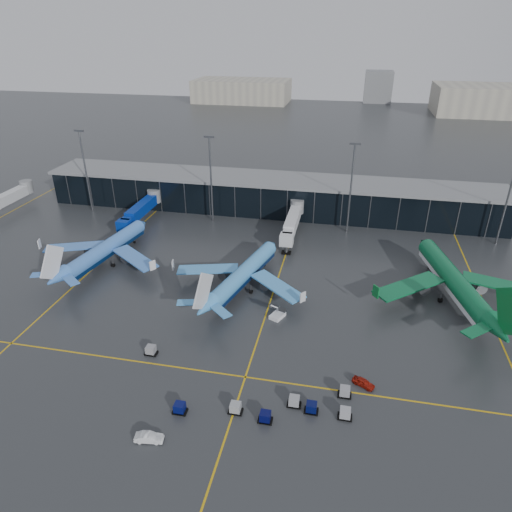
% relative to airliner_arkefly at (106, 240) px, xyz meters
% --- Properties ---
extents(ground, '(600.00, 600.00, 0.00)m').
position_rel_airliner_arkefly_xyz_m(ground, '(32.98, -18.99, -5.95)').
color(ground, '#282B2D').
rests_on(ground, ground).
extents(terminal_pier, '(142.00, 17.00, 10.70)m').
position_rel_airliner_arkefly_xyz_m(terminal_pier, '(32.98, 43.01, -0.53)').
color(terminal_pier, black).
rests_on(terminal_pier, ground).
extents(jet_bridges, '(94.00, 27.50, 7.20)m').
position_rel_airliner_arkefly_xyz_m(jet_bridges, '(-2.02, 24.00, -1.40)').
color(jet_bridges, '#595B60').
rests_on(jet_bridges, ground).
extents(flood_masts, '(203.00, 0.50, 25.50)m').
position_rel_airliner_arkefly_xyz_m(flood_masts, '(37.98, 31.01, 7.86)').
color(flood_masts, '#595B60').
rests_on(flood_masts, ground).
extents(distant_hangars, '(260.00, 71.00, 22.00)m').
position_rel_airliner_arkefly_xyz_m(distant_hangars, '(82.92, 251.09, 2.84)').
color(distant_hangars, '#B2AD99').
rests_on(distant_hangars, ground).
extents(taxi_lines, '(220.00, 120.00, 0.02)m').
position_rel_airliner_arkefly_xyz_m(taxi_lines, '(42.98, -8.38, -5.94)').
color(taxi_lines, gold).
rests_on(taxi_lines, ground).
extents(airliner_arkefly, '(39.46, 43.43, 11.91)m').
position_rel_airliner_arkefly_xyz_m(airliner_arkefly, '(0.00, 0.00, 0.00)').
color(airliner_arkefly, '#427FDB').
rests_on(airliner_arkefly, ground).
extents(airliner_klm_near, '(41.11, 44.44, 11.54)m').
position_rel_airliner_arkefly_xyz_m(airliner_klm_near, '(36.12, -5.10, -0.18)').
color(airliner_klm_near, '#4498E1').
rests_on(airliner_klm_near, ground).
extents(airliner_aer_lingus, '(47.38, 51.36, 13.45)m').
position_rel_airliner_arkefly_xyz_m(airliner_aer_lingus, '(81.16, 0.02, 0.77)').
color(airliner_aer_lingus, '#0B6135').
rests_on(airliner_aer_lingus, ground).
extents(baggage_carts, '(37.03, 13.61, 1.70)m').
position_rel_airliner_arkefly_xyz_m(baggage_carts, '(47.12, -39.07, -5.20)').
color(baggage_carts, black).
rests_on(baggage_carts, ground).
extents(mobile_airstair, '(3.31, 3.82, 3.45)m').
position_rel_airliner_arkefly_xyz_m(mobile_airstair, '(45.45, -15.51, -5.19)').
color(mobile_airstair, white).
rests_on(mobile_airstair, ground).
extents(service_van_red, '(4.06, 3.15, 1.29)m').
position_rel_airliner_arkefly_xyz_m(service_van_red, '(62.52, -32.01, -5.31)').
color(service_van_red, '#9A170B').
rests_on(service_van_red, ground).
extents(service_van_white, '(4.29, 2.03, 1.36)m').
position_rel_airliner_arkefly_xyz_m(service_van_white, '(32.45, -49.69, -5.28)').
color(service_van_white, silver).
rests_on(service_van_white, ground).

